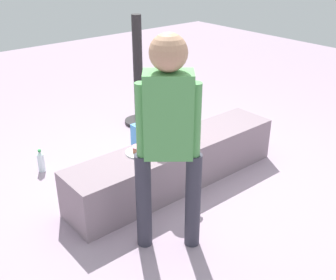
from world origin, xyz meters
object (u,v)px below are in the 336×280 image
party_cup_red (160,129)px  handbag_black_leather (178,114)px  child_seated (169,125)px  water_bottle_near_gift (41,161)px  adult_standing (168,129)px  cake_plate (139,151)px  gift_bag (141,135)px  cake_box_white (200,137)px

party_cup_red → handbag_black_leather: bearing=17.0°
child_seated → water_bottle_near_gift: (-0.74, 1.03, -0.52)m
handbag_black_leather → party_cup_red: bearing=-163.0°
adult_standing → cake_plate: (0.22, 0.65, -0.49)m
child_seated → party_cup_red: 1.32m
child_seated → party_cup_red: bearing=54.8°
handbag_black_leather → adult_standing: bearing=-132.8°
gift_bag → party_cup_red: bearing=20.7°
adult_standing → cake_box_white: 1.89m
cake_box_white → handbag_black_leather: 0.63m
gift_bag → child_seated: bearing=-110.5°
cake_plate → cake_box_white: bearing=19.4°
child_seated → cake_plate: size_ratio=2.16×
water_bottle_near_gift → cake_box_white: size_ratio=0.76×
child_seated → gift_bag: 1.01m
gift_bag → cake_box_white: gift_bag is taller
cake_plate → gift_bag: size_ratio=0.73×
cake_plate → gift_bag: 0.98m
cake_box_white → party_cup_red: bearing=109.1°
water_bottle_near_gift → handbag_black_leather: handbag_black_leather is taller
gift_bag → cake_box_white: (0.54, -0.35, -0.06)m
party_cup_red → handbag_black_leather: size_ratio=0.32×
child_seated → adult_standing: 0.79m
cake_box_white → handbag_black_leather: handbag_black_leather is taller
adult_standing → child_seated: bearing=49.7°
child_seated → adult_standing: size_ratio=0.32×
party_cup_red → handbag_black_leather: (0.36, 0.11, 0.06)m
child_seated → cake_box_white: (0.85, 0.48, -0.55)m
adult_standing → gift_bag: bearing=60.6°
water_bottle_near_gift → party_cup_red: water_bottle_near_gift is taller
gift_bag → party_cup_red: 0.41m
child_seated → party_cup_red: size_ratio=4.73×
gift_bag → cake_box_white: bearing=-32.6°
gift_bag → water_bottle_near_gift: size_ratio=1.34×
gift_bag → handbag_black_leather: 0.78m
water_bottle_near_gift → cake_box_white: water_bottle_near_gift is taller
child_seated → water_bottle_near_gift: bearing=125.7°
child_seated → party_cup_red: child_seated is taller
adult_standing → party_cup_red: size_ratio=14.99×
child_seated → adult_standing: bearing=-130.3°
water_bottle_near_gift → handbag_black_leather: 1.79m
party_cup_red → handbag_black_leather: handbag_black_leather is taller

